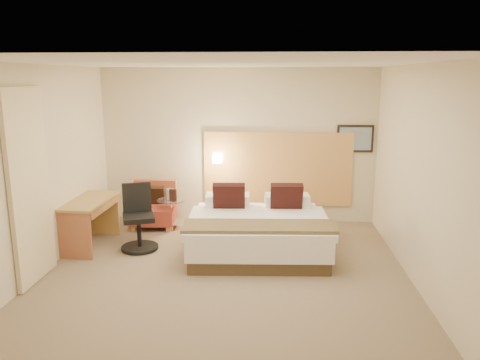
# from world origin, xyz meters

# --- Properties ---
(floor) EXTENTS (4.80, 5.00, 0.02)m
(floor) POSITION_xyz_m (0.00, 0.00, -0.01)
(floor) COLOR #786751
(floor) RESTS_ON ground
(ceiling) EXTENTS (4.80, 5.00, 0.02)m
(ceiling) POSITION_xyz_m (0.00, 0.00, 2.71)
(ceiling) COLOR white
(ceiling) RESTS_ON floor
(wall_back) EXTENTS (4.80, 0.02, 2.70)m
(wall_back) POSITION_xyz_m (0.00, 2.51, 1.35)
(wall_back) COLOR beige
(wall_back) RESTS_ON floor
(wall_front) EXTENTS (4.80, 0.02, 2.70)m
(wall_front) POSITION_xyz_m (0.00, -2.51, 1.35)
(wall_front) COLOR beige
(wall_front) RESTS_ON floor
(wall_left) EXTENTS (0.02, 5.00, 2.70)m
(wall_left) POSITION_xyz_m (-2.41, 0.00, 1.35)
(wall_left) COLOR beige
(wall_left) RESTS_ON floor
(wall_right) EXTENTS (0.02, 5.00, 2.70)m
(wall_right) POSITION_xyz_m (2.41, 0.00, 1.35)
(wall_right) COLOR beige
(wall_right) RESTS_ON floor
(headboard_panel) EXTENTS (2.60, 0.04, 1.30)m
(headboard_panel) POSITION_xyz_m (0.70, 2.47, 0.95)
(headboard_panel) COLOR tan
(headboard_panel) RESTS_ON wall_back
(art_frame) EXTENTS (0.62, 0.03, 0.47)m
(art_frame) POSITION_xyz_m (2.02, 2.48, 1.50)
(art_frame) COLOR black
(art_frame) RESTS_ON wall_back
(art_canvas) EXTENTS (0.54, 0.01, 0.39)m
(art_canvas) POSITION_xyz_m (2.02, 2.46, 1.50)
(art_canvas) COLOR #748BA0
(art_canvas) RESTS_ON wall_back
(lamp_arm) EXTENTS (0.02, 0.12, 0.02)m
(lamp_arm) POSITION_xyz_m (-0.35, 2.42, 1.15)
(lamp_arm) COLOR silver
(lamp_arm) RESTS_ON wall_back
(lamp_shade) EXTENTS (0.15, 0.15, 0.15)m
(lamp_shade) POSITION_xyz_m (-0.35, 2.36, 1.15)
(lamp_shade) COLOR #F9E8C2
(lamp_shade) RESTS_ON wall_back
(curtain) EXTENTS (0.06, 0.90, 2.42)m
(curtain) POSITION_xyz_m (-2.36, -0.25, 1.22)
(curtain) COLOR beige
(curtain) RESTS_ON wall_left
(bottle_a) EXTENTS (0.07, 0.07, 0.19)m
(bottle_a) POSITION_xyz_m (-1.14, 1.89, 0.61)
(bottle_a) COLOR #98D2EB
(bottle_a) RESTS_ON side_table
(bottle_b) EXTENTS (0.07, 0.07, 0.19)m
(bottle_b) POSITION_xyz_m (-1.09, 1.92, 0.61)
(bottle_b) COLOR #7A92BC
(bottle_b) RESTS_ON side_table
(menu_folder) EXTENTS (0.13, 0.07, 0.20)m
(menu_folder) POSITION_xyz_m (-1.03, 1.80, 0.62)
(menu_folder) COLOR black
(menu_folder) RESTS_ON side_table
(bed) EXTENTS (2.09, 2.05, 0.98)m
(bed) POSITION_xyz_m (0.41, 0.99, 0.32)
(bed) COLOR #473823
(bed) RESTS_ON floor
(lounge_chair) EXTENTS (0.77, 0.69, 0.77)m
(lounge_chair) POSITION_xyz_m (-1.43, 2.02, 0.31)
(lounge_chair) COLOR tan
(lounge_chair) RESTS_ON floor
(side_table) EXTENTS (0.54, 0.54, 0.51)m
(side_table) POSITION_xyz_m (-1.09, 1.86, 0.29)
(side_table) COLOR silver
(side_table) RESTS_ON floor
(desk) EXTENTS (0.57, 1.18, 0.73)m
(desk) POSITION_xyz_m (-2.11, 0.99, 0.57)
(desk) COLOR #A3813F
(desk) RESTS_ON floor
(desk_chair) EXTENTS (0.70, 0.70, 0.97)m
(desk_chair) POSITION_xyz_m (-1.38, 0.94, 0.40)
(desk_chair) COLOR black
(desk_chair) RESTS_ON floor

